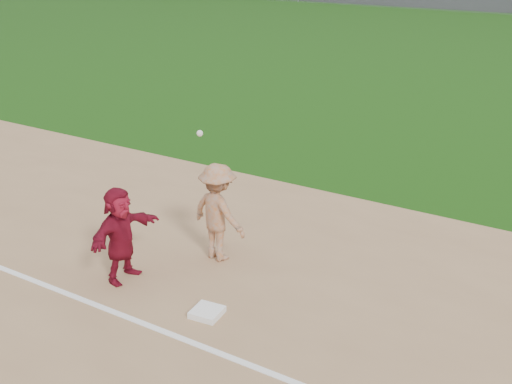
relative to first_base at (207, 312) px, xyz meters
The scene contains 5 objects.
ground 0.26m from the first_base, 143.67° to the left, with size 160.00×160.00×0.00m, color #18440D.
foul_line 0.68m from the first_base, 107.53° to the right, with size 60.00×0.10×0.01m, color white.
first_base is the anchor object (origin of this frame).
base_runner 1.88m from the first_base, behind, with size 1.41×0.45×1.53m, color maroon.
first_base_play 1.92m from the first_base, 119.23° to the left, with size 1.16×1.25×2.47m.
Camera 1 is at (4.91, -6.41, 5.07)m, focal length 45.00 mm.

